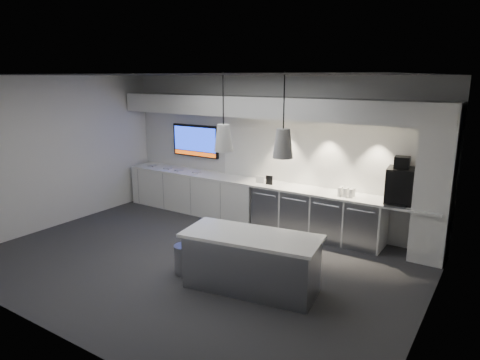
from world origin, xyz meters
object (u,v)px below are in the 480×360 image
Objects in this scene: wall_tv at (195,141)px; coffee_machine at (400,184)px; bin at (185,259)px; island at (251,261)px.

coffee_machine is at bearing -3.09° from wall_tv.
coffee_machine is (4.56, -0.25, -0.33)m from wall_tv.
bin is 3.77m from coffee_machine.
island is at bearing 6.48° from bin.
island is at bearing -40.69° from wall_tv.
wall_tv is 2.77× the size of bin.
island is 2.95m from coffee_machine.
island is 2.58× the size of coffee_machine.
island is at bearing -126.47° from coffee_machine.
wall_tv is 4.32m from island.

